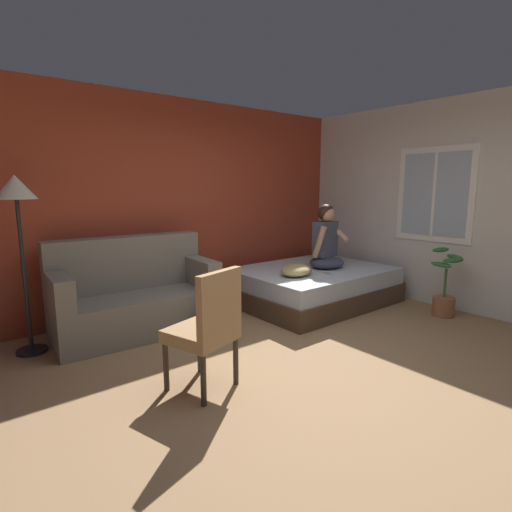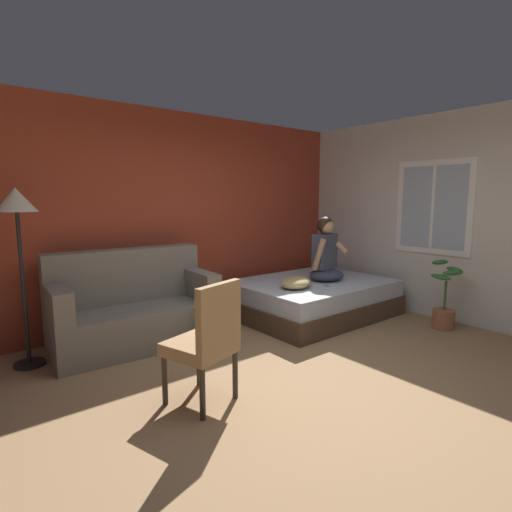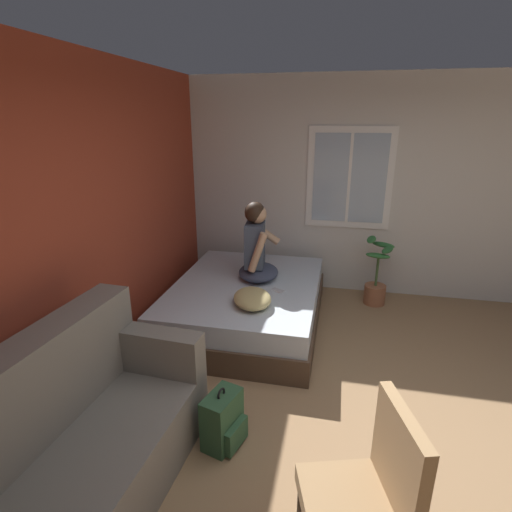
{
  "view_description": "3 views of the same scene",
  "coord_description": "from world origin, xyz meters",
  "px_view_note": "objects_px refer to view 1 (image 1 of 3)",
  "views": [
    {
      "loc": [
        -2.37,
        -2.27,
        1.6
      ],
      "look_at": [
        0.38,
        1.16,
        0.82
      ],
      "focal_mm": 28.0,
      "sensor_mm": 36.0,
      "label": 1
    },
    {
      "loc": [
        -2.37,
        -2.27,
        1.6
      ],
      "look_at": [
        0.49,
        1.29,
        0.94
      ],
      "focal_mm": 28.0,
      "sensor_mm": 36.0,
      "label": 2
    },
    {
      "loc": [
        -2.3,
        0.48,
        2.2
      ],
      "look_at": [
        0.81,
        1.15,
        1.09
      ],
      "focal_mm": 28.0,
      "sensor_mm": 36.0,
      "label": 3
    }
  ],
  "objects_px": {
    "cell_phone": "(328,274)",
    "potted_plant": "(444,292)",
    "throw_pillow": "(296,270)",
    "person_seated": "(326,242)",
    "bed": "(313,285)",
    "couch": "(134,297)",
    "backpack": "(217,319)",
    "side_chair": "(207,326)",
    "floor_lamp": "(17,205)"
  },
  "relations": [
    {
      "from": "bed",
      "to": "side_chair",
      "type": "relative_size",
      "value": 2.12
    },
    {
      "from": "side_chair",
      "to": "person_seated",
      "type": "height_order",
      "value": "person_seated"
    },
    {
      "from": "person_seated",
      "to": "floor_lamp",
      "type": "height_order",
      "value": "floor_lamp"
    },
    {
      "from": "cell_phone",
      "to": "couch",
      "type": "bearing_deg",
      "value": -170.46
    },
    {
      "from": "couch",
      "to": "backpack",
      "type": "height_order",
      "value": "couch"
    },
    {
      "from": "person_seated",
      "to": "backpack",
      "type": "xyz_separation_m",
      "value": [
        -1.92,
        -0.17,
        -0.64
      ]
    },
    {
      "from": "side_chair",
      "to": "person_seated",
      "type": "bearing_deg",
      "value": 22.68
    },
    {
      "from": "couch",
      "to": "potted_plant",
      "type": "bearing_deg",
      "value": -30.78
    },
    {
      "from": "backpack",
      "to": "floor_lamp",
      "type": "relative_size",
      "value": 0.27
    },
    {
      "from": "cell_phone",
      "to": "side_chair",
      "type": "bearing_deg",
      "value": -131.13
    },
    {
      "from": "couch",
      "to": "person_seated",
      "type": "distance_m",
      "value": 2.62
    },
    {
      "from": "side_chair",
      "to": "backpack",
      "type": "height_order",
      "value": "side_chair"
    },
    {
      "from": "throw_pillow",
      "to": "potted_plant",
      "type": "relative_size",
      "value": 0.56
    },
    {
      "from": "cell_phone",
      "to": "potted_plant",
      "type": "xyz_separation_m",
      "value": [
        0.95,
        -1.07,
        -0.18
      ]
    },
    {
      "from": "couch",
      "to": "backpack",
      "type": "distance_m",
      "value": 0.96
    },
    {
      "from": "person_seated",
      "to": "potted_plant",
      "type": "xyz_separation_m",
      "value": [
        0.66,
        -1.36,
        -0.53
      ]
    },
    {
      "from": "cell_phone",
      "to": "potted_plant",
      "type": "height_order",
      "value": "potted_plant"
    },
    {
      "from": "backpack",
      "to": "potted_plant",
      "type": "height_order",
      "value": "potted_plant"
    },
    {
      "from": "side_chair",
      "to": "potted_plant",
      "type": "height_order",
      "value": "side_chair"
    },
    {
      "from": "bed",
      "to": "couch",
      "type": "xyz_separation_m",
      "value": [
        -2.37,
        0.46,
        0.16
      ]
    },
    {
      "from": "person_seated",
      "to": "throw_pillow",
      "type": "xyz_separation_m",
      "value": [
        -0.66,
        -0.1,
        -0.29
      ]
    },
    {
      "from": "throw_pillow",
      "to": "cell_phone",
      "type": "xyz_separation_m",
      "value": [
        0.38,
        -0.19,
        -0.07
      ]
    },
    {
      "from": "throw_pillow",
      "to": "floor_lamp",
      "type": "relative_size",
      "value": 0.28
    },
    {
      "from": "bed",
      "to": "floor_lamp",
      "type": "relative_size",
      "value": 1.22
    },
    {
      "from": "person_seated",
      "to": "throw_pillow",
      "type": "height_order",
      "value": "person_seated"
    },
    {
      "from": "person_seated",
      "to": "floor_lamp",
      "type": "bearing_deg",
      "value": 170.15
    },
    {
      "from": "throw_pillow",
      "to": "floor_lamp",
      "type": "bearing_deg",
      "value": 166.1
    },
    {
      "from": "bed",
      "to": "side_chair",
      "type": "height_order",
      "value": "side_chair"
    },
    {
      "from": "bed",
      "to": "potted_plant",
      "type": "relative_size",
      "value": 2.44
    },
    {
      "from": "couch",
      "to": "floor_lamp",
      "type": "relative_size",
      "value": 1.03
    },
    {
      "from": "couch",
      "to": "potted_plant",
      "type": "height_order",
      "value": "couch"
    },
    {
      "from": "bed",
      "to": "person_seated",
      "type": "bearing_deg",
      "value": -28.05
    },
    {
      "from": "throw_pillow",
      "to": "cell_phone",
      "type": "bearing_deg",
      "value": -26.65
    },
    {
      "from": "floor_lamp",
      "to": "person_seated",
      "type": "bearing_deg",
      "value": -9.85
    },
    {
      "from": "floor_lamp",
      "to": "potted_plant",
      "type": "bearing_deg",
      "value": -25.12
    },
    {
      "from": "cell_phone",
      "to": "floor_lamp",
      "type": "relative_size",
      "value": 0.08
    },
    {
      "from": "cell_phone",
      "to": "floor_lamp",
      "type": "height_order",
      "value": "floor_lamp"
    },
    {
      "from": "side_chair",
      "to": "person_seated",
      "type": "xyz_separation_m",
      "value": [
        2.6,
        1.08,
        0.3
      ]
    },
    {
      "from": "side_chair",
      "to": "cell_phone",
      "type": "bearing_deg",
      "value": 19.01
    },
    {
      "from": "bed",
      "to": "couch",
      "type": "distance_m",
      "value": 2.42
    },
    {
      "from": "person_seated",
      "to": "floor_lamp",
      "type": "relative_size",
      "value": 0.51
    },
    {
      "from": "couch",
      "to": "person_seated",
      "type": "relative_size",
      "value": 2.0
    },
    {
      "from": "backpack",
      "to": "cell_phone",
      "type": "bearing_deg",
      "value": -4.12
    },
    {
      "from": "potted_plant",
      "to": "cell_phone",
      "type": "bearing_deg",
      "value": 131.48
    },
    {
      "from": "bed",
      "to": "cell_phone",
      "type": "relative_size",
      "value": 14.4
    },
    {
      "from": "bed",
      "to": "throw_pillow",
      "type": "relative_size",
      "value": 4.32
    },
    {
      "from": "person_seated",
      "to": "bed",
      "type": "bearing_deg",
      "value": 151.95
    },
    {
      "from": "couch",
      "to": "person_seated",
      "type": "height_order",
      "value": "person_seated"
    },
    {
      "from": "floor_lamp",
      "to": "potted_plant",
      "type": "xyz_separation_m",
      "value": [
        4.21,
        -1.97,
        -1.13
      ]
    },
    {
      "from": "backpack",
      "to": "throw_pillow",
      "type": "height_order",
      "value": "throw_pillow"
    }
  ]
}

